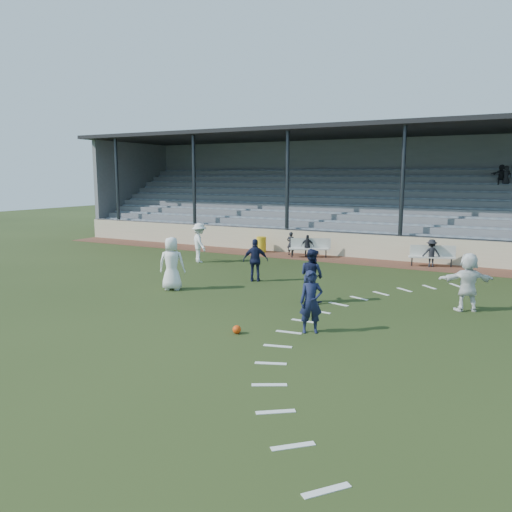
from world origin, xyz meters
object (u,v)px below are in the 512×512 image
Objects in this scene: player_navy_lead at (311,302)px; player_white_lead at (172,264)px; bench_left at (310,246)px; football at (237,329)px; trash_bin at (261,244)px; bench_right at (432,254)px.

player_white_lead is at bearing 129.50° from player_navy_lead.
bench_left reaches higher than football.
player_navy_lead is (4.61, -11.36, 0.24)m from bench_left.
bench_left is 8.85× the size of football.
football is (5.87, -12.68, -0.32)m from trash_bin.
football is (2.95, -12.36, -0.47)m from bench_left.
player_navy_lead is (7.53, -11.67, 0.40)m from trash_bin.
trash_bin is at bearing 114.84° from football.
bench_right is 9.04× the size of football.
football is 0.12× the size of player_white_lead.
bench_left and bench_right have the same top height.
bench_right reaches higher than football.
bench_left is at bearing 103.41° from football.
player_white_lead is 6.70m from player_navy_lead.
bench_right is 8.77m from trash_bin.
bench_right reaches higher than trash_bin.
bench_left is at bearing -6.17° from trash_bin.
bench_right is 2.45× the size of trash_bin.
player_white_lead is (-4.62, 3.31, 0.85)m from football.
bench_right is 1.22× the size of player_navy_lead.
bench_left is 2.40× the size of trash_bin.
football is at bearing -179.29° from player_navy_lead.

